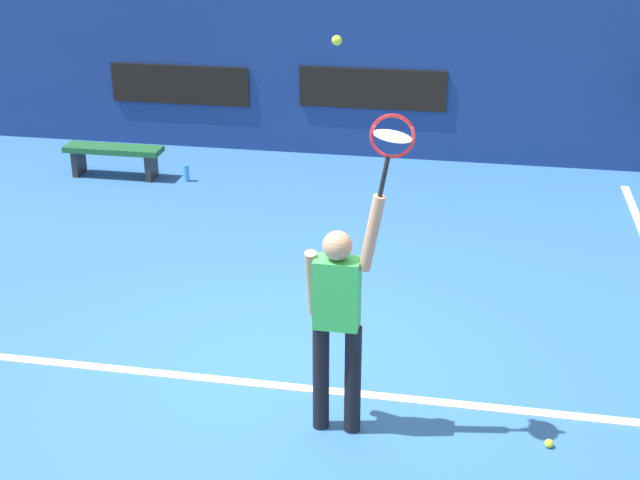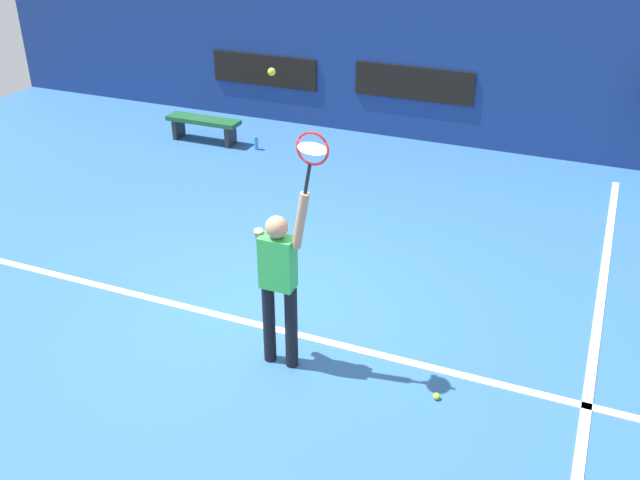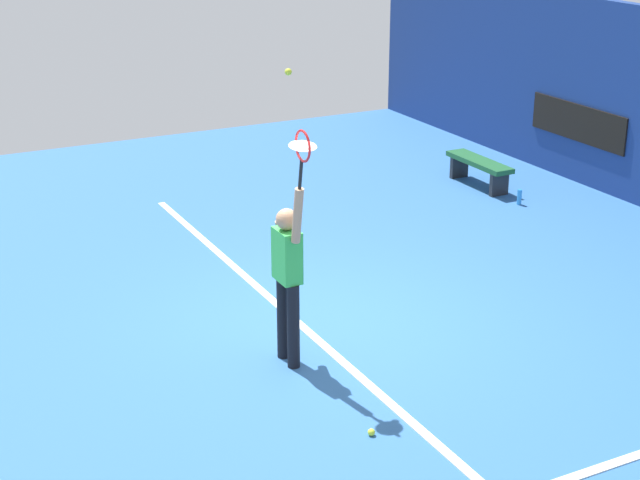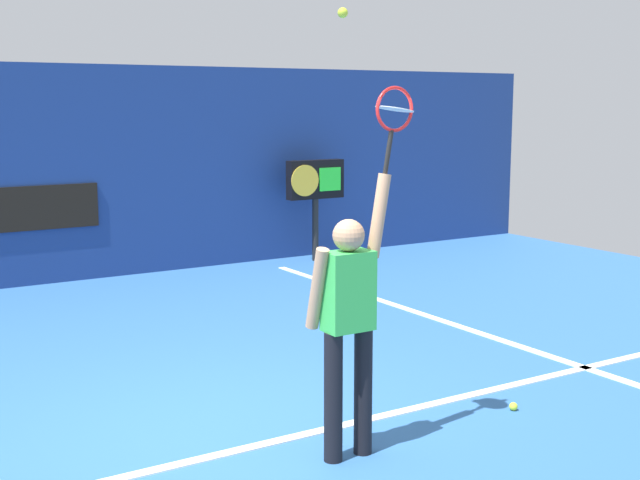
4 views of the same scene
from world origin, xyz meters
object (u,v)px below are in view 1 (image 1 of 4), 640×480
tennis_player (337,315)px  water_bottle (187,173)px  court_bench (114,154)px  tennis_ball (337,40)px  tennis_racket (391,141)px  spare_ball (549,443)px

tennis_player → water_bottle: (-3.05, 5.40, -0.89)m
court_bench → water_bottle: size_ratio=5.83×
tennis_ball → court_bench: tennis_ball is taller
court_bench → water_bottle: bearing=0.0°
tennis_racket → tennis_player: bearing=179.3°
tennis_player → tennis_ball: (-0.03, 0.04, 2.03)m
spare_ball → tennis_racket: bearing=-177.8°
tennis_player → spare_ball: 1.91m
tennis_ball → court_bench: (-4.10, 5.36, -2.70)m
tennis_player → spare_ball: tennis_player is taller
tennis_racket → spare_ball: 2.68m
water_bottle → tennis_racket: bearing=-57.7°
tennis_racket → tennis_ball: 0.76m
tennis_racket → spare_ball: bearing=2.2°
tennis_racket → tennis_ball: size_ratio=9.16×
water_bottle → spare_ball: water_bottle is taller
tennis_ball → tennis_player: bearing=-57.5°
tennis_racket → water_bottle: tennis_racket is taller
tennis_player → tennis_racket: (0.36, -0.00, 1.38)m
water_bottle → spare_ball: size_ratio=3.53×
tennis_player → spare_ball: size_ratio=29.25×
tennis_player → tennis_ball: bearing=122.5°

